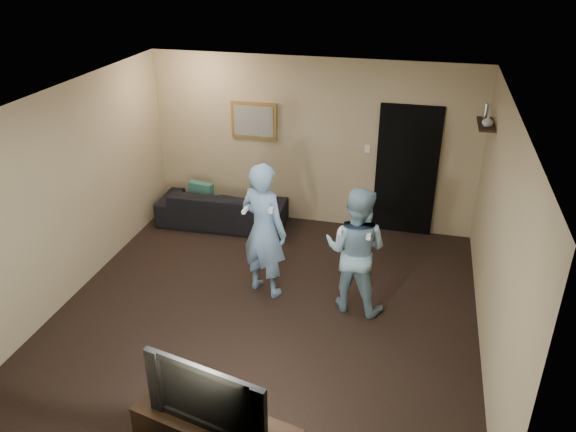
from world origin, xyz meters
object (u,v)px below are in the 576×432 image
(television, at_px, (213,390))
(wii_player_left, at_px, (264,230))
(sofa, at_px, (222,207))
(wii_player_right, at_px, (356,250))

(television, height_order, wii_player_left, wii_player_left)
(television, bearing_deg, wii_player_left, 109.74)
(sofa, height_order, wii_player_left, wii_player_left)
(sofa, height_order, television, television)
(television, xyz_separation_m, wii_player_right, (0.81, 2.59, -0.03))
(wii_player_left, bearing_deg, television, -82.70)
(sofa, bearing_deg, television, 107.40)
(television, relative_size, wii_player_right, 0.69)
(television, bearing_deg, wii_player_right, 85.15)
(television, xyz_separation_m, wii_player_left, (-0.34, 2.66, 0.06))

